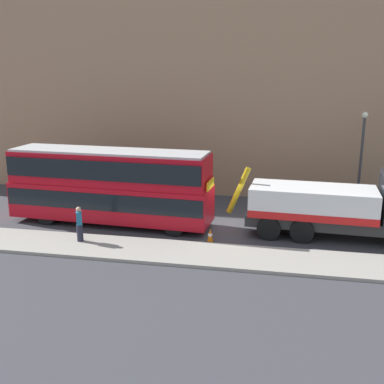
% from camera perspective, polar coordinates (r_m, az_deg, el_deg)
% --- Properties ---
extents(ground_plane, '(120.00, 120.00, 0.00)m').
position_cam_1_polar(ground_plane, '(24.91, 4.66, -4.35)').
color(ground_plane, '#38383D').
extents(near_kerb, '(60.00, 2.80, 0.15)m').
position_cam_1_polar(near_kerb, '(20.98, 3.32, -7.83)').
color(near_kerb, gray).
rests_on(near_kerb, ground_plane).
extents(building_facade, '(60.00, 1.50, 16.00)m').
position_cam_1_polar(building_facade, '(30.57, 6.56, 14.52)').
color(building_facade, '#9E7A5B').
rests_on(building_facade, ground_plane).
extents(recovery_tow_truck, '(10.21, 3.14, 3.67)m').
position_cam_1_polar(recovery_tow_truck, '(23.93, 18.82, -1.50)').
color(recovery_tow_truck, '#2D2D2D').
rests_on(recovery_tow_truck, ground_plane).
extents(double_decker_bus, '(11.15, 3.17, 4.06)m').
position_cam_1_polar(double_decker_bus, '(25.26, -10.06, 1.01)').
color(double_decker_bus, '#B70C19').
rests_on(double_decker_bus, ground_plane).
extents(pedestrian_onlooker, '(0.41, 0.47, 1.71)m').
position_cam_1_polar(pedestrian_onlooker, '(22.84, -13.67, -3.90)').
color(pedestrian_onlooker, '#232333').
rests_on(pedestrian_onlooker, near_kerb).
extents(traffic_cone_near_bus, '(0.36, 0.36, 0.72)m').
position_cam_1_polar(traffic_cone_near_bus, '(22.60, 2.25, -5.41)').
color(traffic_cone_near_bus, orange).
rests_on(traffic_cone_near_bus, ground_plane).
extents(street_lamp, '(0.36, 0.36, 5.83)m').
position_cam_1_polar(street_lamp, '(29.00, 20.12, 4.59)').
color(street_lamp, '#38383D').
rests_on(street_lamp, ground_plane).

